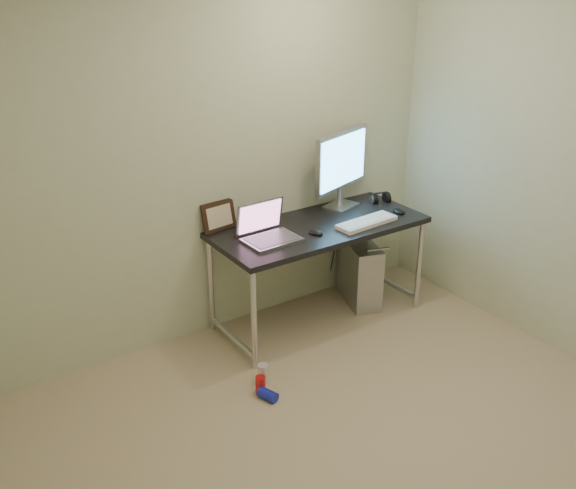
{
  "coord_description": "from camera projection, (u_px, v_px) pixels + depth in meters",
  "views": [
    {
      "loc": [
        -1.88,
        -1.92,
        2.44
      ],
      "look_at": [
        0.13,
        1.07,
        0.85
      ],
      "focal_mm": 40.0,
      "sensor_mm": 36.0,
      "label": 1
    }
  ],
  "objects": [
    {
      "name": "desk",
      "position": [
        319.0,
        235.0,
        4.53
      ],
      "size": [
        1.52,
        0.67,
        0.75
      ],
      "color": "black",
      "rests_on": "ground"
    },
    {
      "name": "monitor",
      "position": [
        342.0,
        163.0,
        4.69
      ],
      "size": [
        0.59,
        0.25,
        0.58
      ],
      "rotation": [
        0.0,
        0.0,
        0.32
      ],
      "color": "#B4B4BC",
      "rests_on": "desk"
    },
    {
      "name": "headphones",
      "position": [
        380.0,
        199.0,
        4.91
      ],
      "size": [
        0.17,
        0.1,
        0.1
      ],
      "rotation": [
        0.0,
        0.0,
        -0.25
      ],
      "color": "black",
      "rests_on": "desk"
    },
    {
      "name": "keyboard",
      "position": [
        367.0,
        222.0,
        4.5
      ],
      "size": [
        0.48,
        0.19,
        0.03
      ],
      "primitive_type": "cube",
      "rotation": [
        0.0,
        0.0,
        0.07
      ],
      "color": "white",
      "rests_on": "desk"
    },
    {
      "name": "can_white",
      "position": [
        263.0,
        373.0,
        4.04
      ],
      "size": [
        0.09,
        0.09,
        0.13
      ],
      "primitive_type": "cylinder",
      "rotation": [
        0.0,
        0.0,
        -0.29
      ],
      "color": "silver",
      "rests_on": "ground"
    },
    {
      "name": "mouse_right",
      "position": [
        399.0,
        210.0,
        4.7
      ],
      "size": [
        0.1,
        0.14,
        0.04
      ],
      "primitive_type": "ellipsoid",
      "rotation": [
        0.0,
        0.0,
        -0.26
      ],
      "color": "black",
      "rests_on": "desk"
    },
    {
      "name": "picture_frame",
      "position": [
        219.0,
        216.0,
        4.37
      ],
      "size": [
        0.26,
        0.11,
        0.21
      ],
      "primitive_type": "cube",
      "rotation": [
        -0.21,
        0.0,
        0.13
      ],
      "color": "black",
      "rests_on": "desk"
    },
    {
      "name": "mouse_left",
      "position": [
        316.0,
        232.0,
        4.33
      ],
      "size": [
        0.1,
        0.13,
        0.04
      ],
      "primitive_type": "ellipsoid",
      "rotation": [
        0.0,
        0.0,
        0.35
      ],
      "color": "black",
      "rests_on": "desk"
    },
    {
      "name": "webcam",
      "position": [
        251.0,
        214.0,
        4.43
      ],
      "size": [
        0.04,
        0.03,
        0.12
      ],
      "rotation": [
        0.0,
        0.0,
        -0.03
      ],
      "color": "silver",
      "rests_on": "desk"
    },
    {
      "name": "can_blue",
      "position": [
        268.0,
        395.0,
        3.89
      ],
      "size": [
        0.1,
        0.14,
        0.07
      ],
      "primitive_type": "cylinder",
      "rotation": [
        1.57,
        0.0,
        0.33
      ],
      "color": "#1924BD",
      "rests_on": "ground"
    },
    {
      "name": "wall_back",
      "position": [
        214.0,
        159.0,
        4.22
      ],
      "size": [
        3.5,
        0.02,
        2.5
      ],
      "primitive_type": "cube",
      "color": "beige",
      "rests_on": "ground"
    },
    {
      "name": "cable_a",
      "position": [
        335.0,
        245.0,
        5.04
      ],
      "size": [
        0.01,
        0.16,
        0.69
      ],
      "primitive_type": "cylinder",
      "rotation": [
        0.21,
        0.0,
        0.0
      ],
      "color": "black",
      "rests_on": "ground"
    },
    {
      "name": "floor",
      "position": [
        380.0,
        463.0,
        3.4
      ],
      "size": [
        3.5,
        3.5,
        0.0
      ],
      "primitive_type": "plane",
      "color": "tan",
      "rests_on": "ground"
    },
    {
      "name": "cable_b",
      "position": [
        346.0,
        245.0,
        5.08
      ],
      "size": [
        0.02,
        0.11,
        0.71
      ],
      "primitive_type": "cylinder",
      "rotation": [
        0.14,
        0.0,
        0.09
      ],
      "color": "black",
      "rests_on": "ground"
    },
    {
      "name": "tower_computer",
      "position": [
        359.0,
        272.0,
        4.94
      ],
      "size": [
        0.35,
        0.51,
        0.52
      ],
      "rotation": [
        0.0,
        0.0,
        -0.32
      ],
      "color": "#A4A4A8",
      "rests_on": "ground"
    },
    {
      "name": "laptop",
      "position": [
        267.0,
        231.0,
        4.24
      ],
      "size": [
        0.37,
        0.3,
        0.25
      ],
      "rotation": [
        0.0,
        0.0,
        0.03
      ],
      "color": "#B4B4BC",
      "rests_on": "desk"
    },
    {
      "name": "can_red",
      "position": [
        260.0,
        385.0,
        3.94
      ],
      "size": [
        0.07,
        0.07,
        0.11
      ],
      "primitive_type": "cylinder",
      "rotation": [
        0.0,
        0.0,
        -0.08
      ],
      "color": "red",
      "rests_on": "ground"
    }
  ]
}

